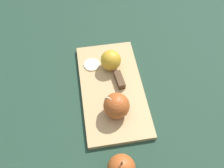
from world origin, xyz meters
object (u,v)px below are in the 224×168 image
knife (119,78)px  apple_whole (121,168)px  apple_half_left (116,106)px  apple_half_right (111,60)px

knife → apple_whole: size_ratio=1.75×
apple_half_left → knife: (0.13, -0.02, -0.03)m
knife → apple_whole: 0.31m
apple_half_right → apple_whole: size_ratio=0.80×
apple_half_right → knife: size_ratio=0.46×
apple_whole → knife: bearing=-2.4°
apple_half_left → apple_half_right: apple_half_left is taller
apple_half_right → apple_whole: (-0.37, -0.01, -0.01)m
apple_half_right → apple_half_left: bearing=176.0°
apple_half_left → apple_whole: size_ratio=0.91×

